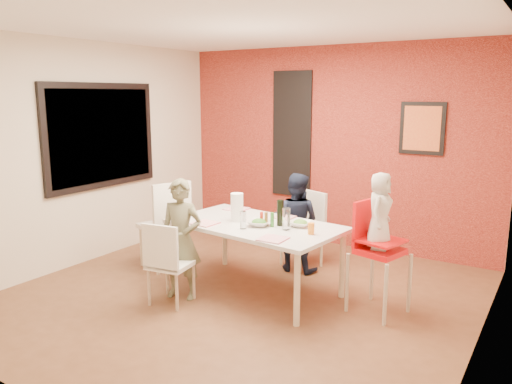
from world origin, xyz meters
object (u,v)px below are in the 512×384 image
Objects in this scene: dining_table at (255,229)px; toddler at (380,211)px; chair_left at (167,220)px; high_chair at (376,246)px; chair_far at (307,224)px; chair_near at (167,260)px; child_far at (296,222)px; paper_towel_roll at (237,207)px; child_near at (181,239)px; wine_bottle at (280,213)px.

dining_table is 2.59× the size of toddler.
high_chair reaches higher than chair_left.
chair_far is at bearing 67.92° from high_chair.
chair_near is 2.10m from toddler.
toddler is at bearing -99.05° from high_chair.
child_far is 0.91m from paper_towel_roll.
child_near is at bearing -121.69° from paper_towel_roll.
child_far reaches higher than paper_towel_roll.
chair_left is 0.99× the size of high_chair.
paper_towel_roll is (-0.22, -0.02, 0.21)m from dining_table.
high_chair is 0.87× the size of child_near.
chair_left is 3.99× the size of wine_bottle.
chair_far is 3.04× the size of paper_towel_roll.
paper_towel_roll is at bearing 66.93° from child_far.
high_chair is 1.92m from child_near.
chair_near is 1.17× the size of toddler.
child_near is at bearing -143.19° from wine_bottle.
wine_bottle is 0.89× the size of paper_towel_roll.
toddler reaches higher than child_near.
high_chair reaches higher than chair_near.
child_far is (-1.17, 0.61, -0.06)m from high_chair.
chair_near is 1.23m from wine_bottle.
wine_bottle is at bearing 92.88° from toddler.
high_chair is 1.48m from paper_towel_roll.
paper_towel_roll is (-1.45, -0.21, 0.24)m from high_chair.
dining_table is at bearing 107.36° from chair_left.
high_chair is 0.35m from toddler.
child_near is at bearing 107.96° from toddler.
child_near reaches higher than chair_far.
high_chair is 4.04× the size of wine_bottle.
toddler reaches higher than high_chair.
dining_table is 1.31m from toddler.
chair_far is 1.53m from toddler.
dining_table is 6.28× the size of paper_towel_roll.
child_near reaches higher than child_far.
chair_left is at bearing -122.95° from chair_far.
paper_towel_roll is at bearing 42.14° from child_near.
toddler is at bearing 8.11° from dining_table.
paper_towel_roll is (-1.48, -0.20, -0.11)m from toddler.
child_near is at bearing 69.30° from chair_left.
chair_left reaches higher than chair_far.
child_far is at bearing -76.73° from chair_far.
chair_near is at bearing -124.44° from dining_table.
dining_table is 1.76× the size of chair_left.
chair_far is 0.84× the size of high_chair.
high_chair reaches higher than paper_towel_roll.
high_chair is (2.48, 0.17, 0.05)m from chair_left.
wine_bottle is at bearing 8.97° from paper_towel_roll.
chair_far is 0.85× the size of chair_left.
child_near is (-1.78, -0.74, -0.03)m from high_chair.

